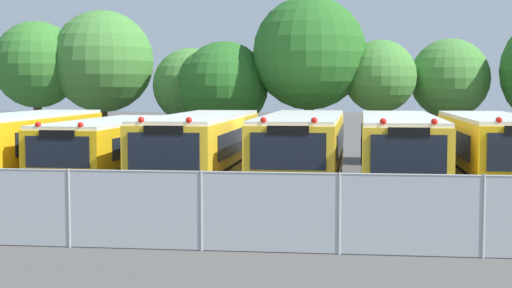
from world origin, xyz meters
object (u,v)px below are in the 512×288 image
object	(u,v)px
school_bus_3	(302,149)
tree_6	(448,79)
tree_5	(378,75)
school_bus_0	(25,147)
school_bus_1	(111,150)
tree_3	(221,84)
tree_0	(38,64)
tree_4	(307,55)
school_bus_5	(492,151)
school_bus_4	(399,151)
tree_1	(101,59)
school_bus_2	(202,149)
tree_2	(196,87)

from	to	relation	value
school_bus_3	tree_6	size ratio (longest dim) A/B	1.90
tree_5	school_bus_0	bearing A→B (deg)	-144.59
school_bus_1	tree_3	distance (m)	9.54
tree_3	school_bus_1	bearing A→B (deg)	-104.82
tree_0	tree_4	xyz separation A→B (m)	(13.40, -2.08, 0.32)
tree_5	school_bus_5	bearing A→B (deg)	-69.19
school_bus_5	tree_6	size ratio (longest dim) A/B	1.71
tree_0	tree_4	world-z (taller)	tree_4
tree_3	tree_5	size ratio (longest dim) A/B	1.00
school_bus_3	school_bus_0	bearing A→B (deg)	2.02
school_bus_4	tree_1	distance (m)	18.47
school_bus_5	school_bus_2	bearing A→B (deg)	0.95
tree_0	tree_6	world-z (taller)	tree_0
tree_3	tree_6	bearing A→B (deg)	6.04
school_bus_1	school_bus_5	size ratio (longest dim) A/B	0.97
tree_5	tree_4	bearing A→B (deg)	-177.46
school_bus_0	tree_0	size ratio (longest dim) A/B	1.44
school_bus_2	school_bus_3	bearing A→B (deg)	-171.83
tree_5	tree_6	distance (m)	3.44
school_bus_1	school_bus_2	size ratio (longest dim) A/B	0.88
school_bus_3	tree_6	world-z (taller)	tree_6
school_bus_2	school_bus_0	bearing A→B (deg)	-1.50
school_bus_5	tree_6	bearing A→B (deg)	-89.08
tree_1	tree_4	distance (m)	10.68
tree_1	school_bus_4	bearing A→B (deg)	-39.91
tree_0	school_bus_1	bearing A→B (deg)	-56.59
school_bus_4	tree_2	bearing A→B (deg)	-51.13
school_bus_0	tree_6	world-z (taller)	tree_6
tree_6	school_bus_5	bearing A→B (deg)	-88.89
tree_0	tree_1	xyz separation A→B (m)	(3.05, 0.52, 0.25)
school_bus_1	tree_6	world-z (taller)	tree_6
tree_3	tree_2	bearing A→B (deg)	124.90
school_bus_0	school_bus_1	xyz separation A→B (m)	(3.10, 0.11, -0.10)
school_bus_4	tree_3	bearing A→B (deg)	-50.36
school_bus_4	tree_1	world-z (taller)	tree_1
tree_1	tree_6	xyz separation A→B (m)	(16.73, -1.25, -1.03)
school_bus_5	tree_2	world-z (taller)	tree_2
school_bus_2	tree_0	size ratio (longest dim) A/B	1.60
tree_2	tree_4	bearing A→B (deg)	-25.17
school_bus_2	tree_6	bearing A→B (deg)	-131.67
school_bus_2	school_bus_5	world-z (taller)	school_bus_5
school_bus_0	school_bus_3	size ratio (longest dim) A/B	0.90
school_bus_2	tree_0	bearing A→B (deg)	-46.41
tree_2	tree_1	bearing A→B (deg)	-179.83
tree_4	tree_5	distance (m)	3.30
school_bus_5	tree_3	world-z (taller)	tree_3
school_bus_2	tree_5	xyz separation A→B (m)	(6.17, 9.15, 2.61)
school_bus_4	school_bus_5	xyz separation A→B (m)	(3.01, 0.21, 0.01)
school_bus_0	tree_0	world-z (taller)	tree_0
tree_3	school_bus_5	bearing A→B (deg)	-40.86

